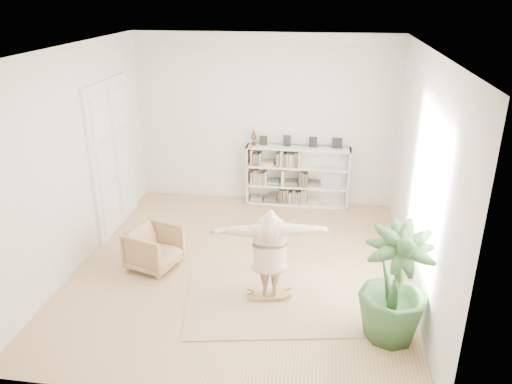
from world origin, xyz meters
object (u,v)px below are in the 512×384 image
person (270,250)px  houseplant (395,285)px  armchair (154,248)px  bookshelf (297,177)px  rocker_board (269,294)px

person → houseplant: (1.72, -0.66, -0.01)m
armchair → person: 2.19m
armchair → person: (2.04, -0.65, 0.47)m
person → houseplant: houseplant is taller
armchair → bookshelf: bearing=-19.2°
armchair → houseplant: (3.76, -1.31, 0.46)m
houseplant → person: bearing=159.0°
bookshelf → rocker_board: size_ratio=4.34×
bookshelf → armchair: size_ratio=2.81×
armchair → houseplant: houseplant is taller
rocker_board → houseplant: (1.72, -0.66, 0.76)m
rocker_board → person: person is taller
bookshelf → armchair: bearing=-126.2°
bookshelf → rocker_board: bearing=-92.6°
bookshelf → person: size_ratio=1.26×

